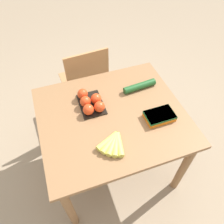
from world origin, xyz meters
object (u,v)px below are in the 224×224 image
Objects in this scene: banana_bunch at (113,143)px; carrot_bag at (160,116)px; chair at (86,83)px; cucumber_near at (140,86)px; tomato_pack at (91,102)px.

carrot_bag reaches higher than banana_bunch.
chair is 0.67m from cucumber_near.
chair is 0.64m from tomato_pack.
chair is at bearing 81.59° from tomato_pack.
banana_bunch is 0.37m from tomato_pack.
cucumber_near reaches higher than banana_bunch.
chair is at bearing 87.62° from banana_bunch.
tomato_pack reaches higher than carrot_bag.
tomato_pack is 0.94× the size of cucumber_near.
cucumber_near is at bearing 48.53° from banana_bunch.
carrot_bag is 0.32m from cucumber_near.
cucumber_near is (0.41, 0.05, -0.02)m from tomato_pack.
banana_bunch is at bearing -131.47° from cucumber_near.
tomato_pack is at bearing 96.84° from banana_bunch.
banana_bunch is (-0.04, -0.91, 0.29)m from chair.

